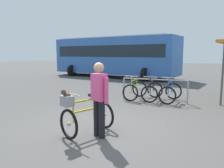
% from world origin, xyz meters
% --- Properties ---
extents(ground_plane, '(80.00, 80.00, 0.00)m').
position_xyz_m(ground_plane, '(0.00, 0.00, 0.00)').
color(ground_plane, '#514F4C').
extents(bike_rack_rail, '(2.51, 0.16, 0.88)m').
position_xyz_m(bike_rack_rail, '(0.41, 3.66, 0.64)').
color(bike_rack_rail, '#99999E').
rests_on(bike_rack_rail, ground).
extents(racked_bike_lime, '(0.70, 1.13, 0.97)m').
position_xyz_m(racked_bike_lime, '(-0.40, 3.81, 0.37)').
color(racked_bike_lime, black).
rests_on(racked_bike_lime, ground).
extents(racked_bike_black, '(0.71, 1.15, 0.98)m').
position_xyz_m(racked_bike_black, '(0.30, 3.84, 0.37)').
color(racked_bike_black, black).
rests_on(racked_bike_black, ground).
extents(racked_bike_blue, '(0.71, 1.15, 0.98)m').
position_xyz_m(racked_bike_blue, '(1.00, 3.87, 0.37)').
color(racked_bike_blue, black).
rests_on(racked_bike_blue, ground).
extents(featured_bicycle, '(1.00, 1.26, 1.09)m').
position_xyz_m(featured_bicycle, '(-0.14, -0.45, 0.49)').
color(featured_bicycle, black).
rests_on(featured_bicycle, ground).
extents(person_with_featured_bike, '(0.49, 0.32, 1.64)m').
position_xyz_m(person_with_featured_bike, '(0.25, -0.42, 0.91)').
color(person_with_featured_bike, black).
rests_on(person_with_featured_bike, ground).
extents(bus_distant, '(10.25, 4.29, 3.08)m').
position_xyz_m(bus_distant, '(-4.73, 11.08, 1.74)').
color(bus_distant, '#3366B7').
rests_on(bus_distant, ground).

